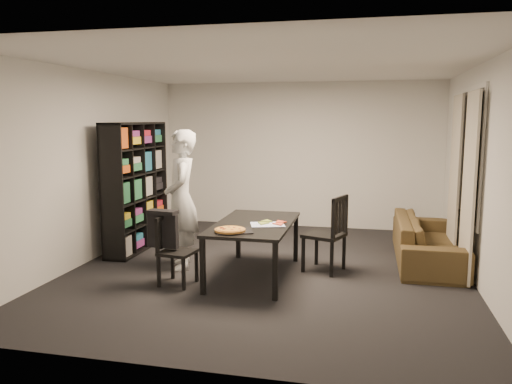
% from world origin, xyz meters
% --- Properties ---
extents(room, '(5.01, 5.51, 2.61)m').
position_xyz_m(room, '(0.00, 0.00, 1.30)').
color(room, black).
rests_on(room, ground).
extents(window_pane, '(0.02, 1.40, 1.60)m').
position_xyz_m(window_pane, '(2.48, 0.60, 1.50)').
color(window_pane, black).
rests_on(window_pane, room).
extents(window_frame, '(0.03, 1.52, 1.72)m').
position_xyz_m(window_frame, '(2.48, 0.60, 1.50)').
color(window_frame, white).
rests_on(window_frame, room).
extents(curtain_left, '(0.03, 0.70, 2.25)m').
position_xyz_m(curtain_left, '(2.40, 0.08, 1.15)').
color(curtain_left, '#BEB6A2').
rests_on(curtain_left, room).
extents(curtain_right, '(0.03, 0.70, 2.25)m').
position_xyz_m(curtain_right, '(2.40, 1.12, 1.15)').
color(curtain_right, '#BEB6A2').
rests_on(curtain_right, room).
extents(bookshelf, '(0.35, 1.50, 1.90)m').
position_xyz_m(bookshelf, '(-2.16, 0.60, 0.95)').
color(bookshelf, black).
rests_on(bookshelf, room).
extents(dining_table, '(0.91, 1.64, 0.68)m').
position_xyz_m(dining_table, '(-0.13, -0.33, 0.62)').
color(dining_table, black).
rests_on(dining_table, room).
extents(chair_left, '(0.43, 0.43, 0.82)m').
position_xyz_m(chair_left, '(-1.02, -0.83, 0.47)').
color(chair_left, black).
rests_on(chair_left, room).
extents(chair_right, '(0.59, 0.59, 0.99)m').
position_xyz_m(chair_right, '(0.79, 0.06, 0.56)').
color(chair_right, black).
rests_on(chair_right, room).
extents(draped_jacket, '(0.39, 0.20, 0.45)m').
position_xyz_m(draped_jacket, '(-1.13, -0.81, 0.68)').
color(draped_jacket, black).
rests_on(draped_jacket, chair_left).
extents(person, '(0.65, 0.78, 1.81)m').
position_xyz_m(person, '(-1.14, -0.16, 0.91)').
color(person, silver).
rests_on(person, room).
extents(baking_tray, '(0.49, 0.45, 0.01)m').
position_xyz_m(baking_tray, '(-0.24, -0.87, 0.69)').
color(baking_tray, black).
rests_on(baking_tray, dining_table).
extents(pepperoni_pizza, '(0.35, 0.35, 0.03)m').
position_xyz_m(pepperoni_pizza, '(-0.27, -0.90, 0.71)').
color(pepperoni_pizza, '#A96F31').
rests_on(pepperoni_pizza, dining_table).
extents(kitchen_towel, '(0.47, 0.40, 0.01)m').
position_xyz_m(kitchen_towel, '(0.06, -0.43, 0.69)').
color(kitchen_towel, white).
rests_on(kitchen_towel, dining_table).
extents(pizza_slices, '(0.40, 0.35, 0.01)m').
position_xyz_m(pizza_slices, '(0.10, -0.35, 0.70)').
color(pizza_slices, gold).
rests_on(pizza_slices, dining_table).
extents(sofa, '(0.82, 2.09, 0.61)m').
position_xyz_m(sofa, '(2.05, 0.80, 0.31)').
color(sofa, '#42301A').
rests_on(sofa, room).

